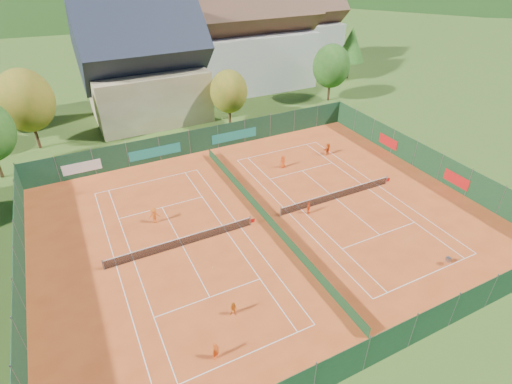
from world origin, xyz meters
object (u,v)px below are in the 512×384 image
at_px(hotel_block_b, 297,31).
at_px(player_left_near, 216,351).
at_px(hotel_block_a, 250,42).
at_px(player_right_near, 309,208).
at_px(player_left_far, 154,215).
at_px(player_right_far_a, 283,162).
at_px(player_left_mid, 234,309).
at_px(chalet, 145,71).
at_px(ball_hopper, 448,259).
at_px(player_right_far_b, 328,149).

bearing_deg(hotel_block_b, player_left_near, -125.53).
bearing_deg(hotel_block_a, player_right_near, -107.88).
height_order(player_left_far, player_right_far_a, player_left_far).
distance_m(hotel_block_b, player_left_mid, 64.69).
relative_size(chalet, player_left_near, 11.65).
distance_m(chalet, player_left_far, 27.03).
bearing_deg(ball_hopper, player_left_far, 140.43).
relative_size(player_right_near, player_right_far_b, 0.82).
height_order(ball_hopper, player_right_far_a, player_right_far_a).
xyz_separation_m(chalet, player_right_far_b, (15.82, -21.59, -5.87)).
distance_m(ball_hopper, player_left_mid, 17.59).
relative_size(player_left_mid, player_left_far, 0.76).
relative_size(chalet, player_right_far_b, 10.77).
bearing_deg(player_left_far, player_left_near, 95.74).
height_order(hotel_block_b, player_left_far, hotel_block_b).
height_order(hotel_block_b, ball_hopper, hotel_block_b).
height_order(chalet, hotel_block_b, chalet).
height_order(player_right_far_a, player_right_far_b, player_right_far_b).
xyz_separation_m(player_left_mid, player_right_far_b, (19.91, 17.07, 0.16)).
xyz_separation_m(hotel_block_b, player_left_near, (-39.45, -55.26, -5.92)).
distance_m(player_left_near, player_right_far_b, 29.72).
bearing_deg(chalet, player_left_near, -98.89).
distance_m(ball_hopper, player_left_near, 19.70).
xyz_separation_m(chalet, ball_hopper, (13.24, -41.71, -6.07)).
bearing_deg(player_left_near, player_right_far_a, 32.19).
bearing_deg(player_left_mid, player_left_far, 128.64).
height_order(hotel_block_a, player_right_far_a, hotel_block_a).
bearing_deg(player_left_far, ball_hopper, 147.11).
distance_m(player_left_mid, player_left_far, 13.19).
distance_m(hotel_block_a, player_left_near, 54.09).
bearing_deg(player_right_near, hotel_block_a, 34.62).
distance_m(player_left_near, player_right_near, 17.13).
bearing_deg(hotel_block_a, ball_hopper, -96.89).
bearing_deg(player_right_near, player_right_far_a, 37.93).
xyz_separation_m(player_left_far, player_right_far_a, (15.63, 3.69, -0.03)).
bearing_deg(player_left_mid, chalet, 113.38).
bearing_deg(chalet, player_right_near, -76.98).
xyz_separation_m(hotel_block_a, player_right_far_b, (-3.18, -27.59, -6.63)).
xyz_separation_m(player_left_far, player_right_far_b, (22.02, 4.06, -0.03)).
xyz_separation_m(chalet, player_right_far_a, (9.43, -21.95, -5.88)).
height_order(hotel_block_a, player_left_near, hotel_block_a).
bearing_deg(hotel_block_b, player_right_far_a, -123.25).
bearing_deg(player_left_mid, hotel_block_b, 84.26).
relative_size(hotel_block_b, ball_hopper, 21.60).
height_order(hotel_block_a, player_left_far, hotel_block_a).
bearing_deg(player_right_far_a, player_left_far, 3.97).
height_order(chalet, hotel_block_a, hotel_block_a).
distance_m(hotel_block_a, hotel_block_b, 16.14).
bearing_deg(chalet, player_right_far_a, -66.76).
bearing_deg(chalet, hotel_block_b, 22.99).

